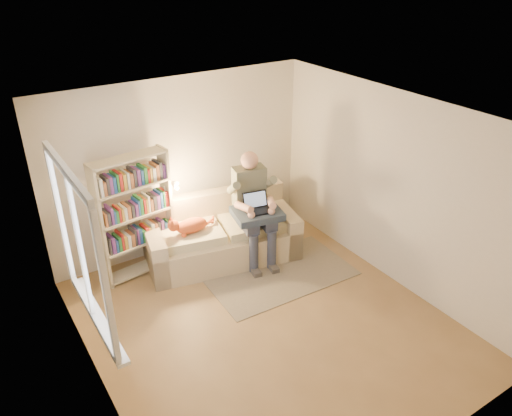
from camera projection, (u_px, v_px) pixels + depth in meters
floor at (266, 322)px, 6.17m from camera, size 4.50×4.50×0.00m
ceiling at (269, 120)px, 4.96m from camera, size 4.00×4.50×0.02m
wall_left at (88, 292)px, 4.60m from camera, size 0.02×4.50×2.60m
wall_right at (394, 190)px, 6.53m from camera, size 0.02×4.50×2.60m
wall_back at (181, 166)px, 7.24m from camera, size 4.00×0.02×2.60m
wall_front at (429, 355)px, 3.90m from camera, size 4.00×0.02×2.60m
window at (87, 273)px, 4.74m from camera, size 0.12×1.52×1.69m
sofa at (221, 237)px, 7.34m from camera, size 2.34×1.41×0.93m
person at (253, 202)px, 7.08m from camera, size 0.58×0.80×1.62m
cat at (186, 226)px, 6.89m from camera, size 0.70×0.33×0.25m
blanket at (261, 213)px, 7.01m from camera, size 0.76×0.67×0.10m
laptop at (261, 205)px, 6.97m from camera, size 0.41×0.37×0.30m
bookshelf at (134, 211)px, 6.71m from camera, size 1.19×0.40×1.77m
rug at (279, 274)px, 7.08m from camera, size 2.07×1.27×0.01m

